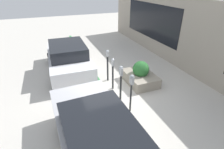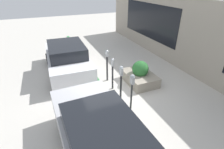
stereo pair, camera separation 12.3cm
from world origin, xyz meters
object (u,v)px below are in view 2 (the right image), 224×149
(parking_meter_middle, at_px, (113,71))
(parked_car_middle, at_px, (67,58))
(parking_meter_fourth, at_px, (107,62))
(parking_meter_nearest, at_px, (132,86))
(parked_car_front, at_px, (104,145))
(planter_box, at_px, (140,75))
(parking_meter_second, at_px, (121,78))

(parking_meter_middle, distance_m, parked_car_middle, 2.82)
(parking_meter_fourth, distance_m, parked_car_middle, 2.24)
(parked_car_middle, bearing_deg, parking_meter_middle, -146.50)
(parking_meter_nearest, height_order, parking_meter_fourth, parking_meter_fourth)
(parking_meter_fourth, height_order, parked_car_front, parking_meter_fourth)
(planter_box, bearing_deg, parking_meter_nearest, 141.03)
(parking_meter_nearest, relative_size, parking_meter_middle, 1.04)
(parking_meter_nearest, height_order, planter_box, parking_meter_nearest)
(parking_meter_fourth, xyz_separation_m, parked_car_middle, (1.62, 1.53, -0.18))
(parking_meter_second, bearing_deg, parked_car_front, 147.29)
(parking_meter_second, bearing_deg, parking_meter_middle, -0.38)
(parked_car_middle, bearing_deg, planter_box, -128.18)
(parking_meter_second, bearing_deg, parked_car_middle, 24.59)
(parking_meter_fourth, height_order, parked_car_middle, parking_meter_fourth)
(parked_car_front, relative_size, parked_car_middle, 1.06)
(parking_meter_nearest, distance_m, parking_meter_second, 0.78)
(parking_meter_nearest, relative_size, parked_car_middle, 0.33)
(parking_meter_second, relative_size, parking_meter_fourth, 0.96)
(parking_meter_nearest, relative_size, parking_meter_second, 1.02)
(parking_meter_nearest, bearing_deg, planter_box, -38.97)
(parking_meter_nearest, xyz_separation_m, parking_meter_second, (0.78, 0.04, -0.11))
(parking_meter_nearest, height_order, parking_meter_second, parking_meter_nearest)
(parking_meter_second, distance_m, parking_meter_middle, 0.85)
(parking_meter_fourth, bearing_deg, parked_car_middle, 43.38)
(parked_car_middle, bearing_deg, parking_meter_fourth, -134.99)
(parked_car_front, bearing_deg, parking_meter_second, -34.93)
(parking_meter_second, bearing_deg, planter_box, -57.75)
(parked_car_middle, bearing_deg, parked_car_front, -179.52)
(parking_meter_second, bearing_deg, parking_meter_nearest, -176.92)
(parking_meter_nearest, distance_m, planter_box, 2.21)
(parking_meter_nearest, bearing_deg, parking_meter_middle, 1.28)
(parked_car_front, bearing_deg, parking_meter_middle, -27.90)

